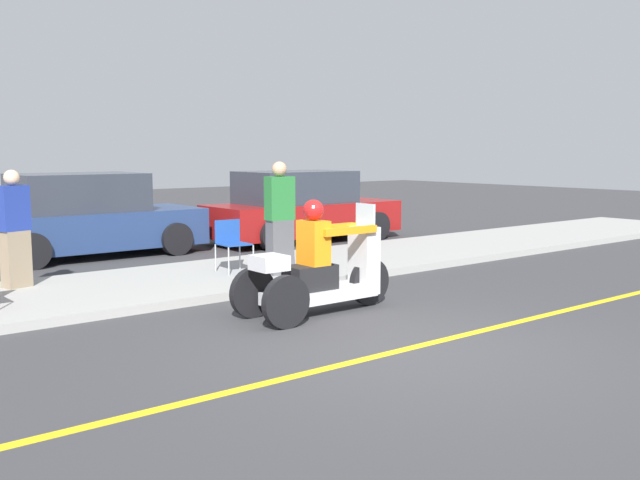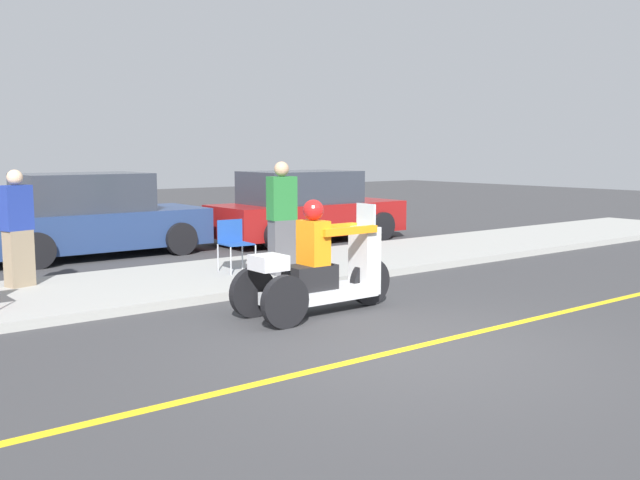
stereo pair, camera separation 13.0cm
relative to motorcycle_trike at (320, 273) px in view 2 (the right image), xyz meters
name	(u,v)px [view 2 (the right image)]	position (x,y,z in m)	size (l,w,h in m)	color
ground_plane	(406,349)	(-0.28, -1.83, -0.52)	(60.00, 60.00, 0.00)	#38383A
lane_stripe	(425,344)	(0.00, -1.83, -0.51)	(24.00, 0.12, 0.01)	gold
sidewalk_strip	(196,280)	(-0.28, 2.77, -0.46)	(28.00, 2.80, 0.12)	#9E9E99
motorcycle_trike	(320,273)	(0.00, 0.00, 0.00)	(2.24, 0.80, 1.44)	black
spectator_by_tree	(282,220)	(0.88, 2.12, 0.45)	(0.44, 0.29, 1.75)	#515156
spectator_far_back	(18,231)	(-2.66, 3.55, 0.40)	(0.44, 0.34, 1.66)	gray
folding_chair_set_back	(234,240)	(0.41, 2.80, 0.11)	(0.49, 0.49, 0.82)	#A5A8AD
parked_car_lot_left	(306,208)	(4.14, 5.90, 0.23)	(4.47, 1.95, 1.58)	maroon
parked_car_lot_far	(91,218)	(-0.52, 6.60, 0.24)	(4.22, 2.03, 1.61)	navy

